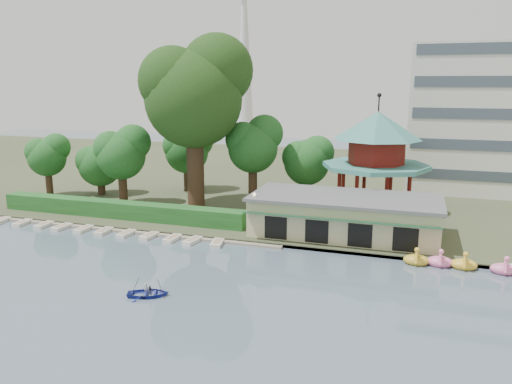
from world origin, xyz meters
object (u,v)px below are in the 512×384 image
at_px(dock, 127,230).
at_px(big_tree, 195,90).
at_px(boathouse, 345,215).
at_px(rowboat_with_passengers, 148,290).
at_px(pavilion, 376,152).

bearing_deg(dock, big_tree, 73.97).
bearing_deg(big_tree, boathouse, -18.24).
distance_m(big_tree, rowboat_with_passengers, 29.34).
distance_m(dock, boathouse, 22.62).
height_order(pavilion, rowboat_with_passengers, pavilion).
bearing_deg(big_tree, dock, -106.03).
height_order(boathouse, big_tree, big_tree).
height_order(dock, pavilion, pavilion).
xyz_separation_m(dock, rowboat_with_passengers, (10.45, -13.76, 0.32)).
height_order(boathouse, rowboat_with_passengers, boathouse).
height_order(pavilion, big_tree, big_tree).
relative_size(boathouse, pavilion, 1.38).
relative_size(pavilion, rowboat_with_passengers, 2.67).
height_order(boathouse, pavilion, pavilion).
relative_size(dock, pavilion, 2.52).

